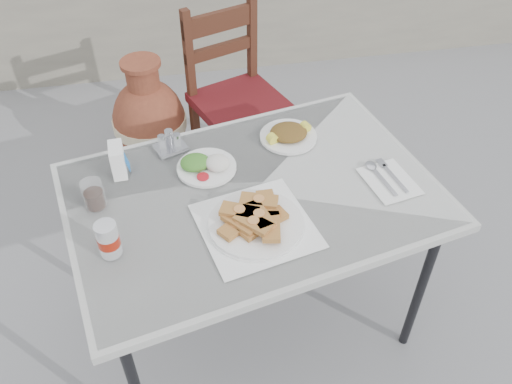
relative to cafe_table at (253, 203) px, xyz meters
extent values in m
plane|color=gray|center=(0.14, -0.04, -0.78)|extent=(80.00, 80.00, 0.00)
cylinder|color=black|center=(0.67, -0.25, -0.39)|extent=(0.04, 0.04, 0.79)
cylinder|color=black|center=(-0.67, 0.25, -0.39)|extent=(0.04, 0.04, 0.79)
cylinder|color=black|center=(0.51, 0.50, -0.39)|extent=(0.04, 0.04, 0.79)
cube|color=white|center=(0.00, 0.00, 0.04)|extent=(1.55, 1.21, 0.03)
cube|color=white|center=(0.00, 0.00, 0.06)|extent=(1.50, 1.15, 0.01)
cube|color=white|center=(-0.02, -0.18, 0.06)|extent=(0.46, 0.46, 0.00)
cylinder|color=white|center=(-0.02, -0.18, 0.07)|extent=(0.34, 0.34, 0.02)
cylinder|color=white|center=(-0.02, -0.18, 0.07)|extent=(0.35, 0.35, 0.01)
cylinder|color=white|center=(-0.16, 0.17, 0.07)|extent=(0.24, 0.24, 0.01)
ellipsoid|color=white|center=(-0.11, 0.16, 0.09)|extent=(0.10, 0.10, 0.05)
ellipsoid|color=#327120|center=(-0.20, 0.18, 0.09)|extent=(0.12, 0.11, 0.05)
cylinder|color=red|center=(-0.18, 0.10, 0.08)|extent=(0.05, 0.05, 0.01)
cylinder|color=white|center=(0.21, 0.30, 0.07)|extent=(0.24, 0.24, 0.01)
ellipsoid|color=#2D6A1A|center=(0.21, 0.30, 0.09)|extent=(0.16, 0.15, 0.05)
cylinder|color=yellow|center=(0.13, 0.27, 0.09)|extent=(0.05, 0.05, 0.04)
cylinder|color=yellow|center=(0.29, 0.33, 0.09)|extent=(0.05, 0.05, 0.04)
cylinder|color=silver|center=(-0.52, -0.21, 0.13)|extent=(0.07, 0.07, 0.13)
cylinder|color=#A11C0B|center=(-0.52, -0.21, 0.12)|extent=(0.07, 0.07, 0.04)
cylinder|color=#B2B1B9|center=(-0.52, -0.21, 0.19)|extent=(0.07, 0.07, 0.00)
cylinder|color=white|center=(-0.58, 0.03, 0.12)|extent=(0.08, 0.08, 0.11)
cylinder|color=black|center=(-0.58, 0.03, 0.09)|extent=(0.07, 0.07, 0.07)
cube|color=white|center=(-0.49, 0.21, 0.12)|extent=(0.06, 0.11, 0.13)
cube|color=blue|center=(-0.46, 0.21, 0.11)|extent=(0.02, 0.05, 0.07)
cube|color=#B2B1B9|center=(-0.29, 0.32, 0.07)|extent=(0.15, 0.14, 0.01)
cylinder|color=white|center=(-0.32, 0.30, 0.11)|extent=(0.03, 0.03, 0.07)
cylinder|color=white|center=(-0.26, 0.30, 0.11)|extent=(0.03, 0.03, 0.07)
cylinder|color=#B2B1B9|center=(-0.29, 0.34, 0.10)|extent=(0.03, 0.03, 0.06)
cube|color=white|center=(0.53, -0.04, 0.06)|extent=(0.21, 0.25, 0.00)
cube|color=#B2B1B9|center=(0.51, -0.04, 0.07)|extent=(0.05, 0.17, 0.00)
ellipsoid|color=#B2B1B9|center=(0.49, 0.05, 0.07)|extent=(0.04, 0.06, 0.01)
cube|color=#B2B1B9|center=(0.55, -0.03, 0.07)|extent=(0.05, 0.17, 0.00)
cube|color=#B2B1B9|center=(0.54, 0.06, 0.07)|extent=(0.04, 0.05, 0.00)
cube|color=#3B1B10|center=(0.00, 0.80, -0.53)|extent=(0.06, 0.06, 0.50)
cube|color=#3B1B10|center=(0.37, 0.94, -0.53)|extent=(0.06, 0.06, 0.50)
cube|color=#3B1B10|center=(-0.14, 1.17, -0.53)|extent=(0.06, 0.06, 0.50)
cube|color=#3B1B10|center=(0.23, 1.32, -0.53)|extent=(0.06, 0.06, 0.50)
cube|color=#5B121A|center=(0.12, 1.06, -0.26)|extent=(0.60, 0.60, 0.06)
cube|color=#3B1B10|center=(-0.14, 1.17, -0.01)|extent=(0.06, 0.06, 0.55)
cube|color=#3B1B10|center=(0.23, 1.32, -0.01)|extent=(0.06, 0.06, 0.55)
cube|color=#3B1B10|center=(0.05, 1.24, 0.16)|extent=(0.43, 0.19, 0.11)
cube|color=#3B1B10|center=(0.05, 1.24, -0.01)|extent=(0.43, 0.19, 0.07)
cylinder|color=brown|center=(-0.40, 1.22, -0.74)|extent=(0.33, 0.33, 0.08)
ellipsoid|color=brown|center=(-0.40, 1.22, -0.43)|extent=(0.43, 0.43, 0.54)
cylinder|color=beige|center=(-0.40, 1.22, -0.43)|extent=(0.44, 0.44, 0.06)
cylinder|color=brown|center=(-0.40, 1.22, -0.13)|extent=(0.18, 0.18, 0.16)
cylinder|color=brown|center=(-0.40, 1.22, -0.04)|extent=(0.22, 0.22, 0.03)
camera|label=1|loc=(-0.26, -1.48, 1.46)|focal=38.00mm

